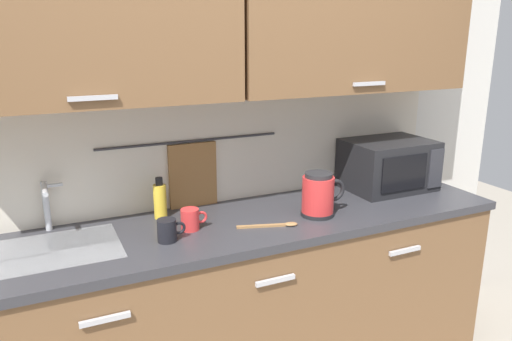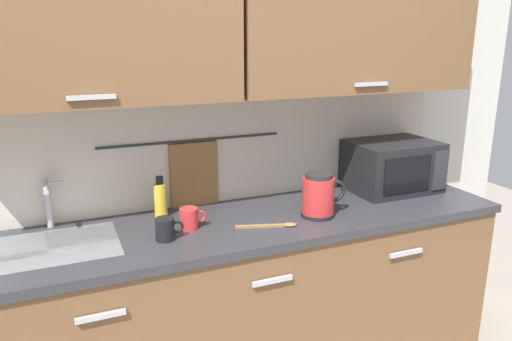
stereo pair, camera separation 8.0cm
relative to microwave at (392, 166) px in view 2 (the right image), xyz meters
The scene contains 9 objects.
counter_unit 1.09m from the microwave, behind, with size 2.53×0.64×0.90m.
back_wall_assembly 1.04m from the microwave, behind, with size 3.70×0.41×2.50m.
sink_faucet 1.74m from the microwave, behind, with size 0.09×0.17×0.22m.
microwave is the anchor object (origin of this frame).
electric_kettle 0.60m from the microwave, 160.68° to the right, with size 0.23×0.16×0.21m.
dish_soap_bottle 1.26m from the microwave, behind, with size 0.06×0.06×0.20m.
mug_near_sink 1.31m from the microwave, behind, with size 0.12×0.08×0.09m.
mug_by_kettle 1.18m from the microwave, behind, with size 0.12×0.08×0.09m.
wooden_spoon 0.86m from the microwave, 163.68° to the right, with size 0.27×0.11×0.01m.
Camera 2 is at (-0.78, -1.69, 1.73)m, focal length 34.57 mm.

